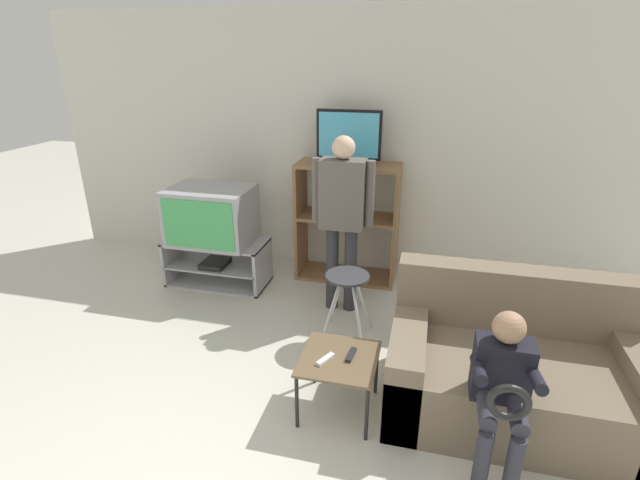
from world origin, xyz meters
The scene contains 12 objects.
wall_back centered at (0.00, 3.31, 1.30)m, with size 6.40×0.06×2.60m.
tv_stand centered at (-1.16, 2.58, 0.22)m, with size 1.00×0.47×0.46m.
television_main centered at (-1.17, 2.58, 0.73)m, with size 0.78×0.57×0.54m.
media_shelf centered at (0.07, 3.03, 0.61)m, with size 1.00×0.42×1.20m.
television_flat centered at (0.07, 3.05, 1.44)m, with size 0.62×0.20×0.50m.
folding_stool centered at (0.29, 1.91, 0.48)m, with size 0.39×0.45×0.59m.
snack_table centered at (0.40, 1.10, 0.36)m, with size 0.48×0.48×0.41m.
remote_control_black centered at (0.47, 1.14, 0.42)m, with size 0.04×0.14×0.02m, color #232328.
remote_control_white centered at (0.32, 1.05, 0.42)m, with size 0.04×0.14×0.02m, color silver.
couch centered at (1.49, 1.38, 0.29)m, with size 1.58×0.91×0.88m.
person_standing_adult centered at (0.15, 2.39, 0.95)m, with size 0.53×0.20×1.57m.
person_seated_child centered at (1.32, 0.85, 0.58)m, with size 0.33×0.43×0.96m.
Camera 1 is at (0.86, -1.27, 2.19)m, focal length 26.00 mm.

